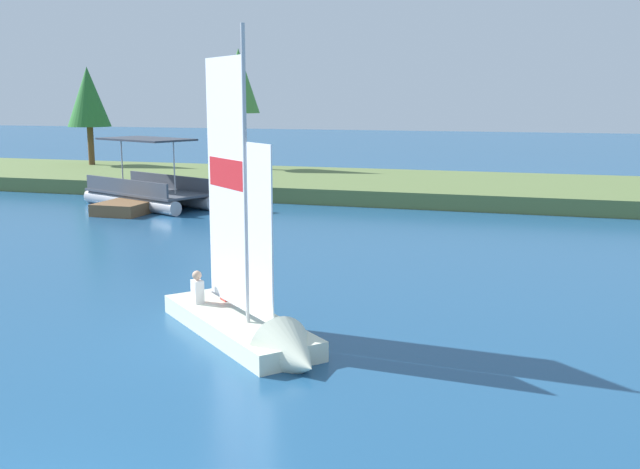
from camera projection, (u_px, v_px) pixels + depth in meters
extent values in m
cube|color=#5B703D|center=(431.00, 188.00, 35.88)|extent=(80.00, 10.10, 0.71)
cylinder|color=brown|center=(91.00, 146.00, 43.98)|extent=(0.36, 0.36, 2.28)
cone|color=#286B2D|center=(88.00, 97.00, 43.45)|extent=(2.53, 2.53, 3.51)
cylinder|color=brown|center=(240.00, 141.00, 41.53)|extent=(0.40, 0.40, 3.13)
cone|color=#47893D|center=(239.00, 81.00, 40.92)|extent=(2.30, 2.30, 3.55)
cube|color=brown|center=(150.00, 201.00, 31.91)|extent=(1.92, 6.24, 0.49)
cube|color=silver|center=(238.00, 325.00, 14.74)|extent=(4.38, 4.07, 0.38)
cone|color=silver|center=(295.00, 359.00, 12.83)|extent=(1.69, 1.71, 1.26)
cylinder|color=#B7B7BC|center=(245.00, 178.00, 13.80)|extent=(0.08, 0.08, 5.66)
cube|color=white|center=(227.00, 182.00, 14.54)|extent=(1.31, 1.14, 4.86)
cube|color=red|center=(226.00, 173.00, 14.51)|extent=(1.18, 1.04, 0.58)
cube|color=white|center=(260.00, 233.00, 13.50)|extent=(0.74, 0.65, 3.31)
cylinder|color=#B7B7BC|center=(229.00, 301.00, 14.99)|extent=(1.33, 1.17, 0.06)
cube|color=silver|center=(197.00, 292.00, 15.61)|extent=(0.34, 0.33, 0.50)
sphere|color=tan|center=(197.00, 275.00, 15.54)|extent=(0.20, 0.20, 0.20)
cube|color=red|center=(226.00, 290.00, 15.82)|extent=(0.34, 0.33, 0.47)
sphere|color=tan|center=(226.00, 274.00, 15.76)|extent=(0.20, 0.20, 0.20)
cylinder|color=#B2B2B7|center=(166.00, 197.00, 32.76)|extent=(5.87, 2.93, 0.60)
cylinder|color=#B2B2B7|center=(130.00, 202.00, 31.29)|extent=(5.87, 2.93, 0.60)
cube|color=#474C56|center=(148.00, 192.00, 31.96)|extent=(6.40, 4.63, 0.10)
cube|color=#474C56|center=(169.00, 181.00, 32.78)|extent=(5.22, 2.28, 0.60)
cube|color=#474C56|center=(125.00, 186.00, 31.01)|extent=(5.22, 2.28, 0.60)
cylinder|color=#B2B2B7|center=(174.00, 168.00, 30.59)|extent=(0.06, 0.06, 2.19)
cylinder|color=#B2B2B7|center=(122.00, 163.00, 32.90)|extent=(0.06, 0.06, 2.19)
cube|color=#333842|center=(146.00, 139.00, 31.54)|extent=(4.72, 3.73, 0.08)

